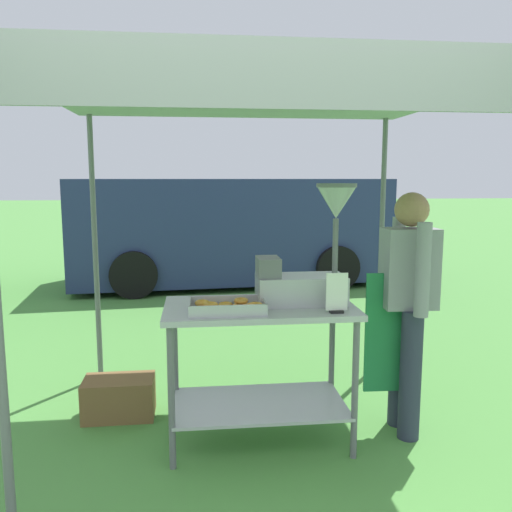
% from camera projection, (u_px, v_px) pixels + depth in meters
% --- Properties ---
extents(ground_plane, '(70.00, 70.00, 0.00)m').
position_uv_depth(ground_plane, '(217.00, 286.00, 8.33)').
color(ground_plane, '#519342').
extents(stall_canopy, '(2.66, 2.38, 2.25)m').
position_uv_depth(stall_canopy, '(258.00, 101.00, 3.22)').
color(stall_canopy, slate).
rests_on(stall_canopy, ground).
extents(donut_cart, '(1.19, 0.66, 0.91)m').
position_uv_depth(donut_cart, '(259.00, 344.00, 3.34)').
color(donut_cart, '#B7B7BC').
rests_on(donut_cart, ground).
extents(donut_tray, '(0.46, 0.27, 0.07)m').
position_uv_depth(donut_tray, '(228.00, 307.00, 3.14)').
color(donut_tray, '#B7B7BC').
rests_on(donut_tray, donut_cart).
extents(donut_fryer, '(0.63, 0.28, 0.76)m').
position_uv_depth(donut_fryer, '(308.00, 262.00, 3.33)').
color(donut_fryer, '#B7B7BC').
rests_on(donut_fryer, donut_cart).
extents(menu_sign, '(0.13, 0.05, 0.24)m').
position_uv_depth(menu_sign, '(337.00, 296.00, 3.11)').
color(menu_sign, black).
rests_on(menu_sign, donut_cart).
extents(vendor, '(0.45, 0.53, 1.61)m').
position_uv_depth(vendor, '(407.00, 301.00, 3.44)').
color(vendor, '#2D3347').
rests_on(vendor, ground).
extents(supply_crate, '(0.50, 0.31, 0.28)m').
position_uv_depth(supply_crate, '(119.00, 397.00, 3.76)').
color(supply_crate, brown).
rests_on(supply_crate, ground).
extents(van_navy, '(5.06, 2.40, 1.69)m').
position_uv_depth(van_navy, '(231.00, 229.00, 8.62)').
color(van_navy, navy).
rests_on(van_navy, ground).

